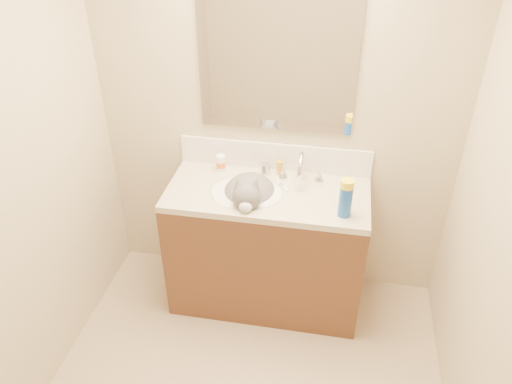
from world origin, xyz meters
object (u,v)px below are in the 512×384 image
at_px(amber_bottle, 280,168).
at_px(pill_bottle, 221,163).
at_px(faucet, 301,170).
at_px(vanity_cabinet, 267,250).
at_px(spray_can, 345,200).
at_px(cat, 249,195).
at_px(silver_jar, 265,169).
at_px(basin, 247,202).

bearing_deg(amber_bottle, pill_bottle, -176.31).
bearing_deg(faucet, vanity_cabinet, -142.71).
bearing_deg(vanity_cabinet, spray_can, -19.19).
bearing_deg(pill_bottle, cat, -44.30).
bearing_deg(vanity_cabinet, amber_bottle, 78.57).
bearing_deg(faucet, amber_bottle, 152.36).
height_order(silver_jar, amber_bottle, amber_bottle).
bearing_deg(faucet, pill_bottle, 174.56).
distance_m(faucet, amber_bottle, 0.16).
bearing_deg(cat, silver_jar, 70.23).
bearing_deg(spray_can, vanity_cabinet, 160.81).
bearing_deg(cat, pill_bottle, 129.95).
bearing_deg(amber_bottle, spray_can, -41.82).
xyz_separation_m(vanity_cabinet, spray_can, (0.45, -0.16, 0.55)).
height_order(basin, faucet, faucet).
distance_m(vanity_cabinet, spray_can, 0.73).
height_order(vanity_cabinet, spray_can, spray_can).
xyz_separation_m(faucet, spray_can, (0.27, -0.29, 0.01)).
xyz_separation_m(basin, spray_can, (0.57, -0.13, 0.17)).
relative_size(silver_jar, spray_can, 0.34).
distance_m(basin, pill_bottle, 0.32).
relative_size(basin, cat, 0.98).
relative_size(amber_bottle, spray_can, 0.45).
bearing_deg(spray_can, silver_jar, 144.44).
height_order(vanity_cabinet, cat, cat).
bearing_deg(spray_can, cat, 167.33).
bearing_deg(cat, vanity_cabinet, 11.63).
relative_size(vanity_cabinet, faucet, 4.29).
relative_size(basin, spray_can, 2.28).
distance_m(silver_jar, amber_bottle, 0.09).
bearing_deg(faucet, cat, -149.13).
xyz_separation_m(cat, silver_jar, (0.06, 0.23, 0.05)).
xyz_separation_m(cat, pill_bottle, (-0.22, 0.22, 0.07)).
height_order(pill_bottle, amber_bottle, pill_bottle).
bearing_deg(cat, spray_can, -18.42).
distance_m(cat, spray_can, 0.58).
xyz_separation_m(pill_bottle, spray_can, (0.78, -0.34, 0.05)).
relative_size(basin, amber_bottle, 5.08).
distance_m(cat, silver_jar, 0.24).
bearing_deg(faucet, basin, -150.88).
distance_m(pill_bottle, silver_jar, 0.28).
xyz_separation_m(basin, silver_jar, (0.07, 0.23, 0.10)).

